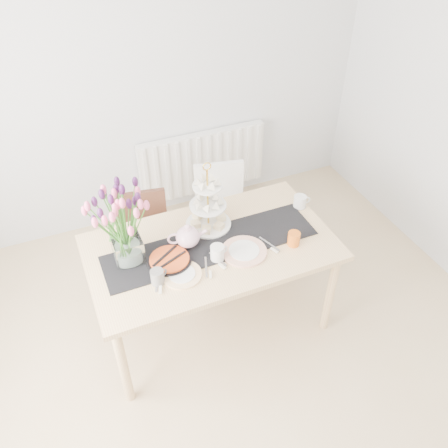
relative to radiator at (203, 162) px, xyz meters
name	(u,v)px	position (x,y,z in m)	size (l,w,h in m)	color
room_shell	(268,267)	(-0.50, -2.19, 0.85)	(4.50, 4.50, 4.50)	tan
radiator	(203,162)	(0.00, 0.00, 0.00)	(1.20, 0.08, 0.60)	white
dining_table	(211,254)	(-0.47, -1.40, 0.22)	(1.60, 0.90, 0.75)	tan
chair_brown	(145,234)	(-0.77, -0.77, -0.01)	(0.45, 0.45, 0.77)	#3B1E15
chair_white	(222,206)	(-0.10, -0.69, 0.02)	(0.47, 0.47, 0.81)	white
table_runner	(211,245)	(-0.47, -1.40, 0.30)	(1.40, 0.35, 0.01)	black
tulip_vase	(122,217)	(-0.99, -1.32, 0.65)	(0.64, 0.64, 0.54)	silver
cake_stand	(208,211)	(-0.41, -1.20, 0.43)	(0.31, 0.31, 0.45)	gold
teapot	(188,237)	(-0.61, -1.34, 0.38)	(0.25, 0.20, 0.16)	white
cream_jug	(300,202)	(0.26, -1.26, 0.34)	(0.09, 0.09, 0.09)	silver
tart_tin	(169,260)	(-0.77, -1.44, 0.32)	(0.28, 0.28, 0.03)	black
mug_grey	(157,277)	(-0.88, -1.57, 0.35)	(0.08, 0.08, 0.10)	slate
mug_white	(217,253)	(-0.48, -1.53, 0.35)	(0.09, 0.09, 0.11)	silver
mug_orange	(294,239)	(0.03, -1.59, 0.35)	(0.08, 0.08, 0.10)	orange
plate_left	(182,275)	(-0.73, -1.57, 0.31)	(0.25, 0.25, 0.01)	white
plate_right	(244,251)	(-0.30, -1.54, 0.31)	(0.29, 0.29, 0.02)	white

